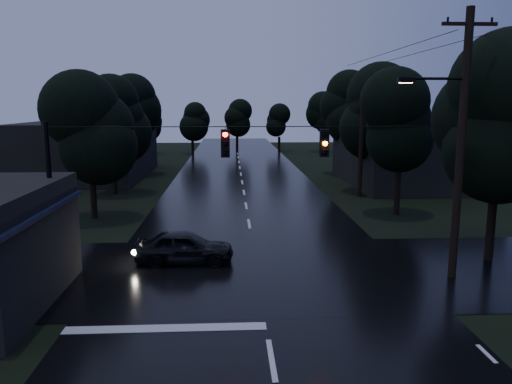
{
  "coord_description": "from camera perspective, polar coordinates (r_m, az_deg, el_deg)",
  "views": [
    {
      "loc": [
        -1.05,
        -7.01,
        6.6
      ],
      "look_at": [
        0.03,
        13.26,
        3.01
      ],
      "focal_mm": 35.0,
      "sensor_mm": 36.0,
      "label": 1
    }
  ],
  "objects": [
    {
      "name": "main_road",
      "position": [
        37.6,
        -1.39,
        -0.09
      ],
      "size": [
        12.0,
        120.0,
        0.02
      ],
      "primitive_type": "cube",
      "color": "black",
      "rests_on": "ground"
    },
    {
      "name": "cross_street",
      "position": [
        20.15,
        0.11,
        -9.1
      ],
      "size": [
        60.0,
        9.0,
        0.02
      ],
      "primitive_type": "cube",
      "color": "black",
      "rests_on": "ground"
    },
    {
      "name": "building_far_right",
      "position": [
        43.9,
        17.07,
        3.83
      ],
      "size": [
        10.0,
        14.0,
        4.4
      ],
      "primitive_type": "cube",
      "color": "black",
      "rests_on": "ground"
    },
    {
      "name": "building_far_left",
      "position": [
        48.93,
        -18.44,
        4.71
      ],
      "size": [
        10.0,
        16.0,
        5.0
      ],
      "primitive_type": "cube",
      "color": "black",
      "rests_on": "ground"
    },
    {
      "name": "utility_pole_main",
      "position": [
        19.94,
        22.17,
        5.43
      ],
      "size": [
        3.5,
        0.3,
        10.0
      ],
      "color": "black",
      "rests_on": "ground"
    },
    {
      "name": "utility_pole_far",
      "position": [
        36.33,
        11.94,
        5.52
      ],
      "size": [
        2.0,
        0.3,
        7.5
      ],
      "color": "black",
      "rests_on": "ground"
    },
    {
      "name": "anchor_pole_left",
      "position": [
        19.46,
        -22.35,
        -1.39
      ],
      "size": [
        0.18,
        0.18,
        6.0
      ],
      "primitive_type": "cylinder",
      "color": "black",
      "rests_on": "ground"
    },
    {
      "name": "span_signals",
      "position": [
        18.12,
        2.06,
        5.73
      ],
      "size": [
        15.0,
        0.37,
        1.12
      ],
      "color": "black",
      "rests_on": "ground"
    },
    {
      "name": "tree_corner_near",
      "position": [
        22.86,
        26.1,
        7.5
      ],
      "size": [
        4.48,
        4.48,
        9.44
      ],
      "color": "black",
      "rests_on": "ground"
    },
    {
      "name": "tree_left_a",
      "position": [
        30.11,
        -18.49,
        6.93
      ],
      "size": [
        3.92,
        3.92,
        8.26
      ],
      "color": "black",
      "rests_on": "ground"
    },
    {
      "name": "tree_left_b",
      "position": [
        37.99,
        -16.21,
        8.15
      ],
      "size": [
        4.2,
        4.2,
        8.85
      ],
      "color": "black",
      "rests_on": "ground"
    },
    {
      "name": "tree_left_c",
      "position": [
        47.89,
        -14.23,
        9.0
      ],
      "size": [
        4.48,
        4.48,
        9.44
      ],
      "color": "black",
      "rests_on": "ground"
    },
    {
      "name": "tree_right_a",
      "position": [
        30.71,
        16.21,
        7.8
      ],
      "size": [
        4.2,
        4.2,
        8.85
      ],
      "color": "black",
      "rests_on": "ground"
    },
    {
      "name": "tree_right_b",
      "position": [
        38.51,
        13.17,
        8.86
      ],
      "size": [
        4.48,
        4.48,
        9.44
      ],
      "color": "black",
      "rests_on": "ground"
    },
    {
      "name": "tree_right_c",
      "position": [
        48.33,
        10.57,
        9.58
      ],
      "size": [
        4.76,
        4.76,
        10.03
      ],
      "color": "black",
      "rests_on": "ground"
    },
    {
      "name": "car",
      "position": [
        21.24,
        -8.15,
        -6.23
      ],
      "size": [
        4.12,
        1.78,
        1.39
      ],
      "primitive_type": "imported",
      "rotation": [
        0.0,
        0.0,
        1.54
      ],
      "color": "black",
      "rests_on": "ground"
    }
  ]
}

